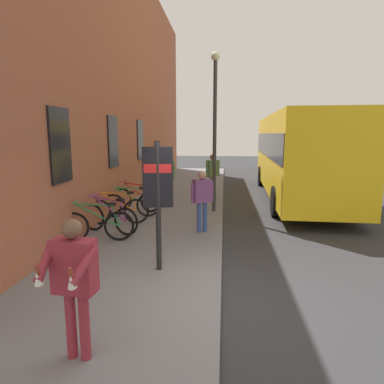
% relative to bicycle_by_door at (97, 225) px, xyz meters
% --- Properties ---
extents(ground, '(60.00, 60.00, 0.00)m').
position_rel_bicycle_by_door_xyz_m(ground, '(3.47, -3.96, -0.51)').
color(ground, '#2D2D30').
extents(sidewalk_pavement, '(24.00, 3.50, 0.12)m').
position_rel_bicycle_by_door_xyz_m(sidewalk_pavement, '(5.47, -1.21, -0.45)').
color(sidewalk_pavement, slate).
rests_on(sidewalk_pavement, ground).
extents(station_facade, '(22.00, 0.65, 9.50)m').
position_rel_bicycle_by_door_xyz_m(station_facade, '(6.47, 0.84, 4.23)').
color(station_facade, '#9E563D').
rests_on(station_facade, ground).
extents(bicycle_by_door, '(0.51, 1.75, 0.97)m').
position_rel_bicycle_by_door_xyz_m(bicycle_by_door, '(0.00, 0.00, 0.00)').
color(bicycle_by_door, black).
rests_on(bicycle_by_door, sidewalk_pavement).
extents(bicycle_leaning_wall, '(0.71, 1.69, 0.97)m').
position_rel_bicycle_by_door_xyz_m(bicycle_leaning_wall, '(0.69, -0.07, 0.00)').
color(bicycle_leaning_wall, black).
rests_on(bicycle_leaning_wall, sidewalk_pavement).
extents(bicycle_mid_rack, '(0.54, 1.75, 0.97)m').
position_rel_bicycle_by_door_xyz_m(bicycle_mid_rack, '(1.56, -0.01, 0.00)').
color(bicycle_mid_rack, black).
rests_on(bicycle_mid_rack, sidewalk_pavement).
extents(bicycle_beside_lamp, '(0.50, 1.75, 0.97)m').
position_rel_bicycle_by_door_xyz_m(bicycle_beside_lamp, '(2.42, -0.16, 0.00)').
color(bicycle_beside_lamp, black).
rests_on(bicycle_beside_lamp, sidewalk_pavement).
extents(bicycle_end_of_row, '(0.71, 1.69, 0.97)m').
position_rel_bicycle_by_door_xyz_m(bicycle_end_of_row, '(3.28, -0.10, 0.00)').
color(bicycle_end_of_row, black).
rests_on(bicycle_end_of_row, sidewalk_pavement).
extents(transit_info_sign, '(0.18, 0.56, 2.40)m').
position_rel_bicycle_by_door_xyz_m(transit_info_sign, '(-1.54, -1.78, 1.21)').
color(transit_info_sign, black).
rests_on(transit_info_sign, sidewalk_pavement).
extents(city_bus, '(10.58, 2.91, 3.35)m').
position_rel_bicycle_by_door_xyz_m(city_bus, '(6.69, -5.96, 1.41)').
color(city_bus, yellow).
rests_on(city_bus, ground).
extents(pedestrian_near_bus, '(0.47, 0.61, 1.79)m').
position_rel_bicycle_by_door_xyz_m(pedestrian_near_bus, '(4.77, -0.89, 0.70)').
color(pedestrian_near_bus, maroon).
rests_on(pedestrian_near_bus, sidewalk_pavement).
extents(pedestrian_by_facade, '(0.51, 0.54, 1.73)m').
position_rel_bicycle_by_door_xyz_m(pedestrian_by_facade, '(5.92, -2.53, 0.67)').
color(pedestrian_by_facade, brown).
rests_on(pedestrian_by_facade, sidewalk_pavement).
extents(pedestrian_crossing_street, '(0.41, 0.56, 1.60)m').
position_rel_bicycle_by_door_xyz_m(pedestrian_crossing_street, '(1.02, -2.43, 0.59)').
color(pedestrian_crossing_street, '#334C8C').
rests_on(pedestrian_crossing_street, sidewalk_pavement).
extents(tourist_with_hotdogs, '(0.59, 0.63, 1.63)m').
position_rel_bicycle_by_door_xyz_m(tourist_with_hotdogs, '(-4.18, -1.36, 0.62)').
color(tourist_with_hotdogs, maroon).
rests_on(tourist_with_hotdogs, sidewalk_pavement).
extents(street_lamp, '(0.28, 0.28, 5.03)m').
position_rel_bicycle_by_door_xyz_m(street_lamp, '(3.51, -2.66, 2.60)').
color(street_lamp, '#333338').
rests_on(street_lamp, sidewalk_pavement).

